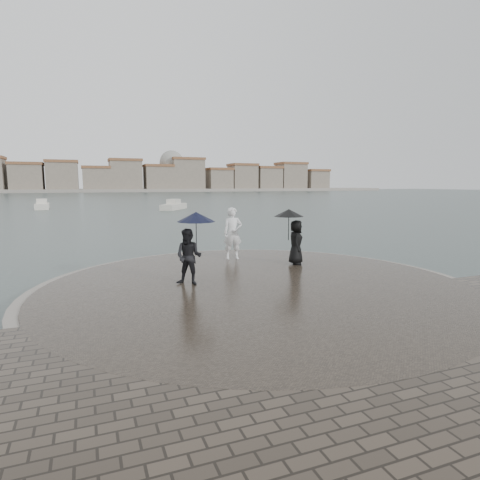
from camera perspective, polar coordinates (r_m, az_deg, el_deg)
name	(u,v)px	position (r m, az deg, el deg)	size (l,w,h in m)	color
ground	(324,340)	(8.63, 11.88, -13.79)	(400.00, 400.00, 0.00)	#2B3835
kerb_ring	(256,291)	(11.52, 2.34, -7.21)	(12.50, 12.50, 0.32)	gray
quay_tip	(256,290)	(11.51, 2.34, -7.11)	(11.90, 11.90, 0.36)	#2D261E
statue	(233,233)	(15.08, -1.03, 0.96)	(0.71, 0.47, 1.95)	white
visitor_left	(191,244)	(11.31, -6.96, -0.59)	(1.28, 1.11, 2.04)	black
visitor_right	(294,233)	(14.17, 7.63, 1.06)	(1.18, 1.08, 1.95)	black
far_skyline	(79,178)	(167.43, -21.94, 8.24)	(260.00, 20.00, 37.00)	gray
boats	(107,206)	(53.61, -18.35, 4.58)	(18.59, 12.63, 1.50)	beige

